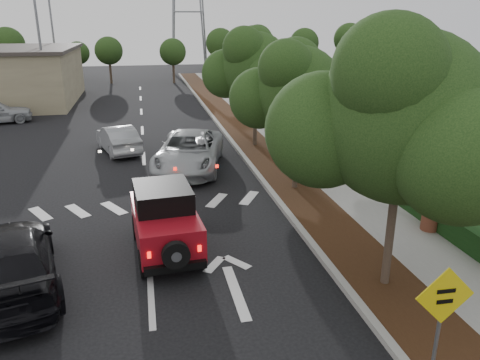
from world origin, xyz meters
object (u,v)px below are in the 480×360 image
object	(u,v)px
red_jeep	(164,218)
speed_hump_sign	(442,310)
black_suv_oncoming	(9,261)
silver_suv_ahead	(189,151)

from	to	relation	value
red_jeep	speed_hump_sign	bearing A→B (deg)	-59.80
red_jeep	black_suv_oncoming	distance (m)	3.97
black_suv_oncoming	speed_hump_sign	bearing A→B (deg)	134.72
red_jeep	silver_suv_ahead	distance (m)	7.58
silver_suv_ahead	red_jeep	bearing A→B (deg)	-87.27
silver_suv_ahead	speed_hump_sign	world-z (taller)	speed_hump_sign
speed_hump_sign	silver_suv_ahead	bearing A→B (deg)	103.29
red_jeep	silver_suv_ahead	xyz separation A→B (m)	(1.46, 7.44, -0.16)
silver_suv_ahead	black_suv_oncoming	size ratio (longest dim) A/B	1.09
red_jeep	silver_suv_ahead	size ratio (longest dim) A/B	0.66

